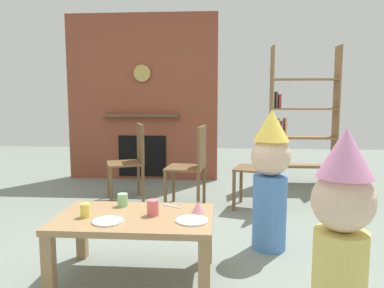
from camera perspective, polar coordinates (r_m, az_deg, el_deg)
The scene contains 17 objects.
ground_plane at distance 3.13m, azimuth -3.40°, elevation -15.56°, with size 12.00×12.00×0.00m, color gray.
brick_fireplace_feature at distance 5.57m, azimuth -7.53°, elevation 6.92°, with size 2.20×0.28×2.40m.
bookshelf at distance 5.38m, azimuth 15.94°, elevation 3.29°, with size 0.90×0.28×1.90m.
coffee_table at distance 2.56m, azimuth -8.70°, elevation -12.19°, with size 1.03×0.64×0.43m.
paper_cup_near_left at distance 2.76m, azimuth -10.55°, elevation -8.39°, with size 0.07×0.07×0.09m, color #8CD18C.
paper_cup_near_right at distance 2.52m, azimuth -6.01°, elevation -9.65°, with size 0.08×0.08×0.10m, color #E5666B.
paper_cup_center at distance 2.57m, azimuth -16.03°, elevation -9.73°, with size 0.06×0.06×0.09m, color #F2CC4C.
paper_plate_front at distance 2.40m, azimuth -0.01°, elevation -11.62°, with size 0.21×0.21×0.01m, color white.
paper_plate_rear at distance 2.44m, azimuth -12.75°, elevation -11.44°, with size 0.19×0.19×0.01m, color white.
birthday_cake_slice at distance 2.56m, azimuth 0.98°, elevation -9.61°, with size 0.10×0.10×0.08m, color pink.
table_fork at distance 2.71m, azimuth -3.09°, elevation -9.48°, with size 0.15×0.02×0.01m, color silver.
child_with_cone_hat at distance 1.96m, azimuth 21.89°, elevation -12.43°, with size 0.30×0.30×1.07m.
child_in_pink at distance 3.00m, azimuth 11.88°, elevation -4.87°, with size 0.31×0.31×1.11m.
dining_chair_left at distance 4.43m, azimuth -9.04°, elevation -1.98°, with size 0.51×0.51×0.90m.
dining_chair_middle at distance 4.07m, azimuth 0.23°, elevation -2.70°, with size 0.45×0.45×0.90m.
dining_chair_right at distance 4.08m, azimuth 10.79°, elevation -2.80°, with size 0.49×0.49×0.90m.
potted_plant_tall at distance 4.62m, azimuth 22.31°, elevation -4.41°, with size 0.39×0.39×0.56m.
Camera 1 is at (0.39, -2.86, 1.20)m, focal length 34.89 mm.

